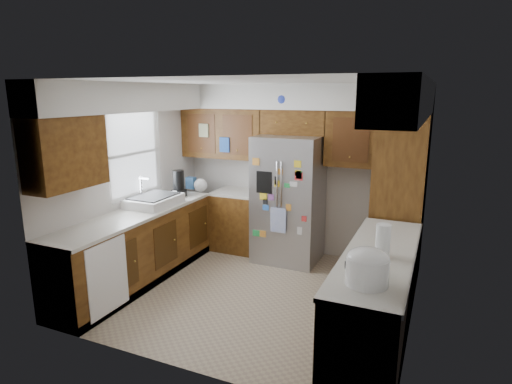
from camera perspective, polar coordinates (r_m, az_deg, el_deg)
floor at (r=5.36m, az=-0.25°, el=-13.27°), size 3.60×3.60×0.00m
room_shell at (r=5.21m, az=0.31°, el=6.95°), size 3.64×3.24×2.52m
left_counter_run at (r=5.85m, az=-12.49°, el=-6.70°), size 1.36×3.20×0.92m
right_counter_run at (r=4.40m, az=15.76°, el=-13.89°), size 0.63×2.25×0.92m
pantry at (r=5.71m, az=18.54°, el=-0.82°), size 0.60×0.90×2.15m
fridge at (r=6.10m, az=4.35°, el=-0.97°), size 0.90×0.79×1.80m
bridge_cabinet at (r=6.15m, az=5.24°, el=9.27°), size 0.96×0.34×0.35m
fridge_top_items at (r=6.07m, az=5.33°, el=12.04°), size 0.68×0.31×0.28m
sink_assembly at (r=5.83m, az=-13.45°, el=-1.10°), size 0.52×0.70×0.37m
left_counter_clutter at (r=6.41m, az=-9.10°, el=0.95°), size 0.42×0.76×0.38m
rice_cooker at (r=3.47m, az=14.64°, el=-9.49°), size 0.34×0.33×0.29m
paper_towel at (r=4.09m, az=16.57°, el=-6.17°), size 0.13×0.13×0.30m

